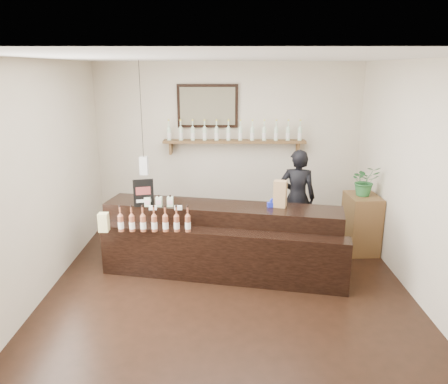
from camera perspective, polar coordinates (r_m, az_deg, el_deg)
ground at (r=5.63m, az=0.60°, el=-12.68°), size 5.00×5.00×0.00m
room_shell at (r=5.04m, az=0.65°, el=4.59°), size 5.00×5.00×5.00m
back_wall_decor at (r=7.38m, az=-0.58°, el=8.59°), size 2.66×0.96×1.69m
counter at (r=5.97m, az=-0.38°, el=-6.43°), size 3.27×1.46×1.05m
promo_sign at (r=5.91m, az=-10.47°, el=-0.13°), size 0.26×0.09×0.37m
paper_bag at (r=5.84m, az=7.34°, el=-0.25°), size 0.19×0.17×0.36m
tape_dispenser at (r=5.86m, az=6.38°, el=-1.52°), size 0.15×0.08×0.12m
side_cabinet at (r=6.90m, az=17.46°, el=-3.92°), size 0.47×0.63×0.88m
potted_plant at (r=6.72m, az=17.92°, el=1.42°), size 0.44×0.39×0.45m
shopkeeper at (r=6.83m, az=9.57°, el=0.08°), size 0.70×0.53×1.71m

